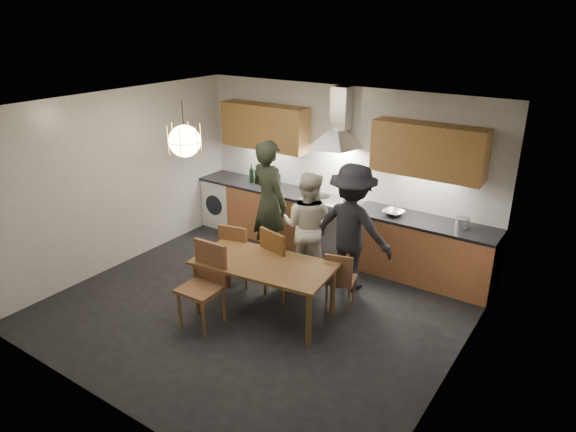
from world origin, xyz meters
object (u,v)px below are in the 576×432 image
Objects in this scene: person_mid at (308,226)px; wine_bottles at (265,176)px; person_right at (352,228)px; stock_pot at (462,223)px; chair_front at (206,279)px; chair_back_left at (237,250)px; dining_table at (264,269)px; person_left at (269,203)px; mixing_bowl at (394,213)px.

person_mid is 1.67m from wine_bottles.
person_right reaches higher than stock_pot.
person_right is 2.19m from wine_bottles.
chair_front is 1.65× the size of wine_bottles.
wine_bottles reaches higher than chair_front.
chair_back_left is 1.48× the size of wine_bottles.
dining_table is 1.38m from person_right.
person_left is at bearing -97.24° from chair_back_left.
person_left is 6.52× the size of mixing_bowl.
chair_back_left is (-0.76, 0.40, -0.11)m from dining_table.
stock_pot is at bearing 46.61° from chair_front.
stock_pot is (1.23, 0.82, 0.07)m from person_right.
mixing_bowl is at bearing -174.25° from stock_pot.
person_right is 1.48m from stock_pot.
person_mid is 0.89× the size of person_right.
dining_table is 1.16m from person_mid.
dining_table is 1.14× the size of person_mid.
stock_pot is (0.94, 0.09, 0.03)m from mixing_bowl.
person_mid is at bearing 74.35° from chair_front.
mixing_bowl is at bearing -150.08° from person_mid.
chair_back_left is at bearing 31.89° from person_right.
chair_front is at bearing -131.34° from stock_pot.
person_right is at bearing -165.01° from person_left.
dining_table is 2.54m from wine_bottles.
chair_back_left is 1.61m from person_right.
chair_back_left is at bearing 104.61° from chair_front.
wine_bottles is at bearing -179.34° from stock_pot.
wine_bottles is (-0.71, 1.62, 0.52)m from chair_back_left.
person_left reaches higher than dining_table.
stock_pot reaches higher than dining_table.
person_right is (1.33, 0.84, 0.36)m from chair_back_left.
person_right is 2.83× the size of wine_bottles.
person_left is 10.32× the size of stock_pot.
person_mid is (0.69, 0.75, 0.26)m from chair_back_left.
dining_table is at bearing -53.89° from wine_bottles.
chair_back_left is at bearing 36.44° from person_mid.
dining_table is 1.75× the size of chair_front.
mixing_bowl is (0.85, 1.96, 0.29)m from dining_table.
person_mid is (-0.08, 1.15, 0.15)m from dining_table.
person_left is at bearing -49.55° from wine_bottles.
chair_front is at bearing -138.95° from dining_table.
wine_bottles is (-3.27, -0.04, 0.09)m from stock_pot.
chair_front is at bearing -118.18° from mixing_bowl.
person_right is (0.57, 1.23, 0.25)m from dining_table.
chair_back_left is 2.29m from mixing_bowl.
mixing_bowl is (1.34, 2.50, 0.34)m from chair_front.
mixing_bowl is (0.93, 0.81, 0.14)m from person_mid.
mixing_bowl is at bearing -147.92° from chair_back_left.
dining_table is at bearing -113.47° from mixing_bowl.
mixing_bowl is 1.58× the size of stock_pot.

